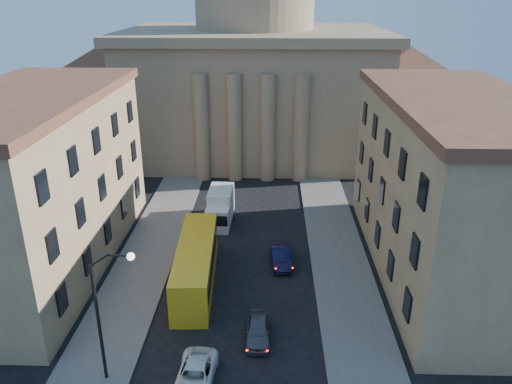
# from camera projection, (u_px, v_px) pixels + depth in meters

# --- Properties ---
(sidewalk_left) EXTENTS (5.00, 60.00, 0.15)m
(sidewalk_left) POSITION_uv_depth(u_px,v_px,m) (133.00, 287.00, 39.78)
(sidewalk_left) COLOR #595651
(sidewalk_left) RESTS_ON ground
(sidewalk_right) EXTENTS (5.00, 60.00, 0.15)m
(sidewalk_right) POSITION_uv_depth(u_px,v_px,m) (347.00, 291.00, 39.30)
(sidewalk_right) COLOR #595651
(sidewalk_right) RESTS_ON ground
(church) EXTENTS (68.02, 28.76, 36.60)m
(church) POSITION_uv_depth(u_px,v_px,m) (255.00, 67.00, 69.71)
(church) COLOR #8D7557
(church) RESTS_ON ground
(building_left) EXTENTS (11.60, 26.60, 14.70)m
(building_left) POSITION_uv_depth(u_px,v_px,m) (35.00, 182.00, 40.93)
(building_left) COLOR tan
(building_left) RESTS_ON ground
(building_right) EXTENTS (11.60, 26.60, 14.70)m
(building_right) POSITION_uv_depth(u_px,v_px,m) (452.00, 187.00, 39.96)
(building_right) COLOR tan
(building_right) RESTS_ON ground
(street_lamp) EXTENTS (2.62, 0.44, 8.83)m
(street_lamp) POSITION_uv_depth(u_px,v_px,m) (106.00, 307.00, 28.51)
(street_lamp) COLOR black
(street_lamp) RESTS_ON ground
(car_left_mid) EXTENTS (2.50, 4.97, 1.35)m
(car_left_mid) POSITION_uv_depth(u_px,v_px,m) (195.00, 376.00, 29.78)
(car_left_mid) COLOR white
(car_left_mid) RESTS_ON ground
(car_right_far) EXTENTS (1.65, 4.10, 1.40)m
(car_right_far) POSITION_uv_depth(u_px,v_px,m) (258.00, 330.00, 33.81)
(car_right_far) COLOR #4F4F54
(car_right_far) RESTS_ON ground
(car_right_distant) EXTENTS (1.98, 4.69, 1.51)m
(car_right_distant) POSITION_uv_depth(u_px,v_px,m) (281.00, 256.00, 43.07)
(car_right_distant) COLOR black
(car_right_distant) RESTS_ON ground
(city_bus) EXTENTS (3.38, 12.22, 3.41)m
(city_bus) POSITION_uv_depth(u_px,v_px,m) (196.00, 263.00, 39.84)
(city_bus) COLOR gold
(city_bus) RESTS_ON ground
(box_truck) EXTENTS (2.46, 5.96, 3.24)m
(box_truck) POSITION_uv_depth(u_px,v_px,m) (220.00, 208.00, 50.51)
(box_truck) COLOR silver
(box_truck) RESTS_ON ground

